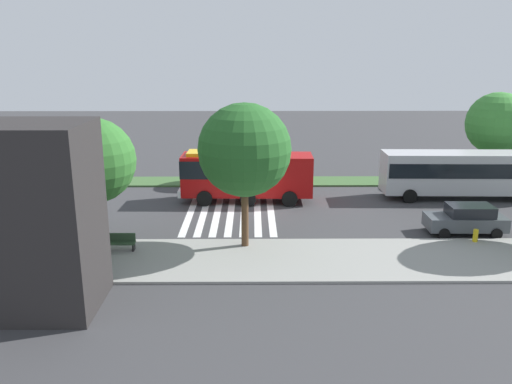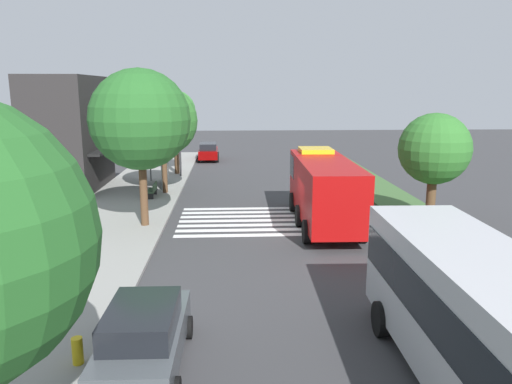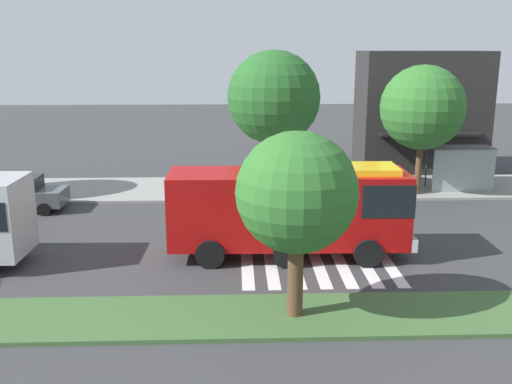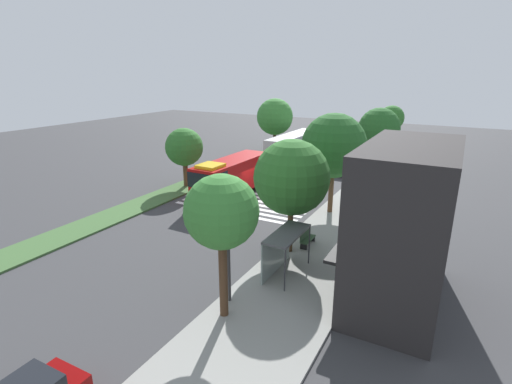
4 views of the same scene
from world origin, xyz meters
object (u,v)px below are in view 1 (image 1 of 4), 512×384
Objects in this scene: fire_hydrant at (475,236)px; sidewalk_tree_center at (245,150)px; sidewalk_tree_east at (93,161)px; median_tree_far_west at (498,124)px; fire_truck at (242,174)px; bench_near_shelter at (120,242)px; transit_bus at (462,171)px; median_tree_west at (251,135)px; bus_stop_shelter at (43,219)px; parked_car_west at (466,219)px.

sidewalk_tree_center is at bearing 2.21° from fire_hydrant.
median_tree_far_west is at bearing -152.45° from sidewalk_tree_east.
bench_near_shelter is (6.37, 9.83, -1.40)m from fire_truck.
median_tree_far_west reaches higher than transit_bus.
median_tree_west is at bearing -48.29° from fire_hydrant.
bus_stop_shelter is 4.09m from sidewalk_tree_east.
median_tree_far_west is at bearing -118.80° from parked_car_west.
fire_hydrant is at bearing -177.19° from bus_stop_shelter.
transit_bus is 18.80m from sidewalk_tree_center.
fire_truck is at bearing -176.50° from transit_bus.
sidewalk_tree_center is (-10.70, -0.66, 3.58)m from bus_stop_shelter.
median_tree_far_west is (-28.16, -14.69, -0.06)m from sidewalk_tree_east.
median_tree_west is (12.76, -12.49, 3.05)m from parked_car_west.
sidewalk_tree_east is (23.66, 9.84, 2.87)m from transit_bus.
parked_car_west is 1.75m from fire_hydrant.
bus_stop_shelter is at bearing 13.78° from sidewalk_tree_east.
median_tree_west is (-0.29, -14.69, -1.51)m from sidewalk_tree_center.
sidewalk_tree_center is 11.17× the size of fire_hydrant.
sidewalk_tree_center is at bearing -146.64° from transit_bus.
sidewalk_tree_east is at bearing 60.52° from median_tree_west.
bus_stop_shelter is 18.99m from median_tree_west.
parked_car_west is at bearing -93.98° from fire_hydrant.
bus_stop_shelter is 0.45× the size of sidewalk_tree_center.
parked_car_west is at bearing -174.04° from sidewalk_tree_east.
sidewalk_tree_center reaches higher than sidewalk_tree_east.
transit_bus is at bearing 162.47° from median_tree_west.
transit_bus is 7.15× the size of bench_near_shelter.
sidewalk_tree_center is at bearing 36.10° from median_tree_far_west.
transit_bus is at bearing -176.54° from fire_truck.
transit_bus is at bearing -107.97° from parked_car_west.
bus_stop_shelter is at bearing -157.08° from transit_bus.
median_tree_far_west is at bearing -143.90° from sidewalk_tree_center.
median_tree_far_west is (-7.09, -12.49, 3.94)m from parked_car_west.
sidewalk_tree_center is 24.94m from median_tree_far_west.
median_tree_west is 19.32m from fire_hydrant.
fire_truck is 15.14m from parked_car_west.
sidewalk_tree_east is 21.41m from fire_hydrant.
sidewalk_tree_east is at bearing 27.55° from median_tree_far_west.
sidewalk_tree_center is (-0.33, 9.20, 3.47)m from fire_truck.
sidewalk_tree_east is at bearing 1.37° from fire_hydrant.
sidewalk_tree_center is at bearing 93.20° from fire_truck.
parked_car_west reaches higher than bench_near_shelter.
fire_truck is 13.54× the size of fire_hydrant.
bus_stop_shelter is at bearing 0.38° from bench_near_shelter.
transit_bus is 1.62× the size of sidewalk_tree_east.
sidewalk_tree_east reaches higher than fire_truck.
fire_truck reaches higher than bus_stop_shelter.
fire_hydrant is at bearing -177.79° from sidewalk_tree_center.
parked_car_west is at bearing -173.14° from bus_stop_shelter.
sidewalk_tree_center is at bearing -180.00° from sidewalk_tree_east.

